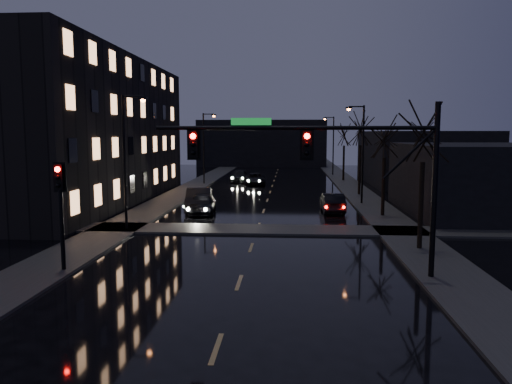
% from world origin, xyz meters
% --- Properties ---
extents(sidewalk_left, '(3.00, 140.00, 0.12)m').
position_xyz_m(sidewalk_left, '(-8.50, 35.00, 0.06)').
color(sidewalk_left, '#2D2D2B').
rests_on(sidewalk_left, ground).
extents(sidewalk_right, '(3.00, 140.00, 0.12)m').
position_xyz_m(sidewalk_right, '(8.50, 35.00, 0.06)').
color(sidewalk_right, '#2D2D2B').
rests_on(sidewalk_right, ground).
extents(sidewalk_cross, '(40.00, 3.00, 0.12)m').
position_xyz_m(sidewalk_cross, '(0.00, 18.50, 0.06)').
color(sidewalk_cross, '#2D2D2B').
rests_on(sidewalk_cross, ground).
extents(apartment_block, '(12.00, 30.00, 12.00)m').
position_xyz_m(apartment_block, '(-16.50, 30.00, 6.00)').
color(apartment_block, black).
rests_on(apartment_block, ground).
extents(commercial_right_near, '(10.00, 14.00, 5.00)m').
position_xyz_m(commercial_right_near, '(15.50, 26.00, 2.50)').
color(commercial_right_near, black).
rests_on(commercial_right_near, ground).
extents(commercial_right_far, '(12.00, 18.00, 6.00)m').
position_xyz_m(commercial_right_far, '(17.00, 48.00, 3.00)').
color(commercial_right_far, black).
rests_on(commercial_right_far, ground).
extents(far_block, '(22.00, 10.00, 8.00)m').
position_xyz_m(far_block, '(-3.00, 78.00, 4.00)').
color(far_block, black).
rests_on(far_block, ground).
extents(signal_mast, '(11.11, 0.41, 7.00)m').
position_xyz_m(signal_mast, '(3.85, 9.00, 4.87)').
color(signal_mast, black).
rests_on(signal_mast, ground).
extents(signal_pole_left, '(0.35, 0.41, 4.53)m').
position_xyz_m(signal_pole_left, '(-7.50, 8.99, 3.01)').
color(signal_pole_left, black).
rests_on(signal_pole_left, ground).
extents(tree_near, '(3.52, 3.52, 8.08)m').
position_xyz_m(tree_near, '(8.40, 14.00, 6.22)').
color(tree_near, black).
rests_on(tree_near, ground).
extents(tree_mid_a, '(3.30, 3.30, 7.58)m').
position_xyz_m(tree_mid_a, '(8.40, 24.00, 5.83)').
color(tree_mid_a, black).
rests_on(tree_mid_a, ground).
extents(tree_mid_b, '(3.74, 3.74, 8.59)m').
position_xyz_m(tree_mid_b, '(8.40, 36.00, 6.61)').
color(tree_mid_b, black).
rests_on(tree_mid_b, ground).
extents(tree_far, '(3.43, 3.43, 7.88)m').
position_xyz_m(tree_far, '(8.40, 50.00, 6.06)').
color(tree_far, black).
rests_on(tree_far, ground).
extents(streetlight_l_near, '(1.53, 0.28, 8.00)m').
position_xyz_m(streetlight_l_near, '(-7.58, 18.00, 4.77)').
color(streetlight_l_near, black).
rests_on(streetlight_l_near, ground).
extents(streetlight_l_far, '(1.53, 0.28, 8.00)m').
position_xyz_m(streetlight_l_far, '(-7.58, 45.00, 4.77)').
color(streetlight_l_far, black).
rests_on(streetlight_l_far, ground).
extents(streetlight_r_mid, '(1.53, 0.28, 8.00)m').
position_xyz_m(streetlight_r_mid, '(7.58, 30.00, 4.77)').
color(streetlight_r_mid, black).
rests_on(streetlight_r_mid, ground).
extents(streetlight_r_far, '(1.53, 0.28, 8.00)m').
position_xyz_m(streetlight_r_far, '(7.58, 58.00, 4.77)').
color(streetlight_r_far, black).
rests_on(streetlight_r_far, ground).
extents(oncoming_car_a, '(2.20, 4.61, 1.52)m').
position_xyz_m(oncoming_car_a, '(-4.36, 24.48, 0.76)').
color(oncoming_car_a, black).
rests_on(oncoming_car_a, ground).
extents(oncoming_car_b, '(2.42, 5.34, 1.70)m').
position_xyz_m(oncoming_car_b, '(-4.84, 25.67, 0.85)').
color(oncoming_car_b, black).
rests_on(oncoming_car_b, ground).
extents(oncoming_car_c, '(2.56, 4.90, 1.32)m').
position_xyz_m(oncoming_car_c, '(-1.96, 44.94, 0.66)').
color(oncoming_car_c, black).
rests_on(oncoming_car_c, ground).
extents(oncoming_car_d, '(1.92, 4.62, 1.33)m').
position_xyz_m(oncoming_car_d, '(-4.10, 48.21, 0.67)').
color(oncoming_car_d, black).
rests_on(oncoming_car_d, ground).
extents(lead_car, '(1.66, 4.38, 1.43)m').
position_xyz_m(lead_car, '(5.07, 25.78, 0.71)').
color(lead_car, black).
rests_on(lead_car, ground).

